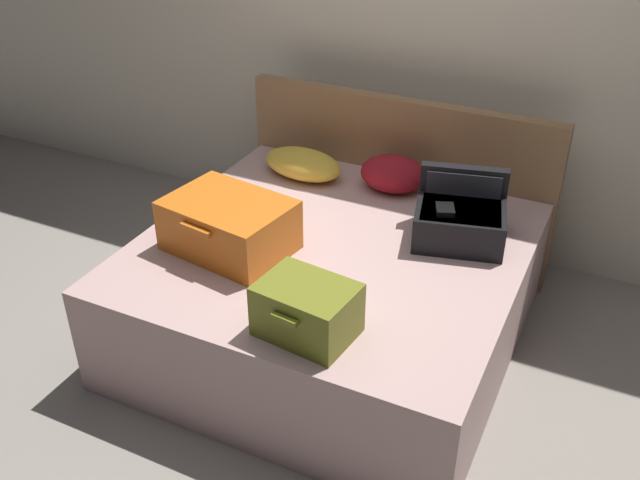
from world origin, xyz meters
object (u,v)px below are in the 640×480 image
object	(u,v)px
hard_case_large	(229,225)
hard_case_medium	(460,219)
hard_case_small	(307,310)
pillow_center_head	(393,174)
bed	(331,292)
pillow_near_headboard	(303,164)

from	to	relation	value
hard_case_large	hard_case_medium	distance (m)	1.11
hard_case_small	pillow_center_head	xyz separation A→B (m)	(-0.14, 1.32, -0.01)
hard_case_large	hard_case_medium	xyz separation A→B (m)	(0.96, 0.56, -0.02)
bed	pillow_near_headboard	world-z (taller)	pillow_near_headboard
pillow_center_head	pillow_near_headboard	bearing A→B (deg)	-172.59
hard_case_large	pillow_center_head	distance (m)	1.03
bed	hard_case_large	world-z (taller)	hard_case_large
bed	pillow_center_head	xyz separation A→B (m)	(0.06, 0.67, 0.38)
pillow_near_headboard	pillow_center_head	distance (m)	0.52
hard_case_large	hard_case_small	world-z (taller)	hard_case_large
bed	hard_case_small	world-z (taller)	hard_case_small
hard_case_small	pillow_center_head	distance (m)	1.33
hard_case_small	bed	bearing A→B (deg)	113.36
hard_case_medium	bed	bearing A→B (deg)	-162.51
hard_case_small	pillow_center_head	bearing A→B (deg)	102.74
hard_case_medium	pillow_center_head	bearing A→B (deg)	130.29
hard_case_large	hard_case_medium	world-z (taller)	hard_case_medium
hard_case_medium	pillow_center_head	distance (m)	0.59
bed	pillow_center_head	distance (m)	0.77
pillow_near_headboard	hard_case_large	bearing A→B (deg)	-87.59
pillow_near_headboard	hard_case_medium	bearing A→B (deg)	-15.62
pillow_center_head	hard_case_medium	bearing A→B (deg)	-35.96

